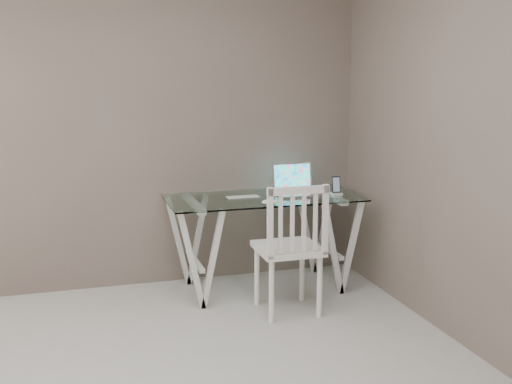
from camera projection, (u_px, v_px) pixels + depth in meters
room at (132, 73)px, 2.74m from camera, size 4.50×4.52×2.71m
desk at (263, 242)px, 5.05m from camera, size 1.50×0.70×0.75m
chair at (292, 243)px, 4.48m from camera, size 0.44×0.44×0.96m
laptop at (295, 186)px, 5.11m from camera, size 0.34×0.28×0.24m
keyboard at (243, 197)px, 4.95m from camera, size 0.27×0.11×0.01m
mouse at (270, 202)px, 4.70m from camera, size 0.12×0.07×0.04m
phone_dock at (336, 190)px, 5.05m from camera, size 0.08×0.08×0.15m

